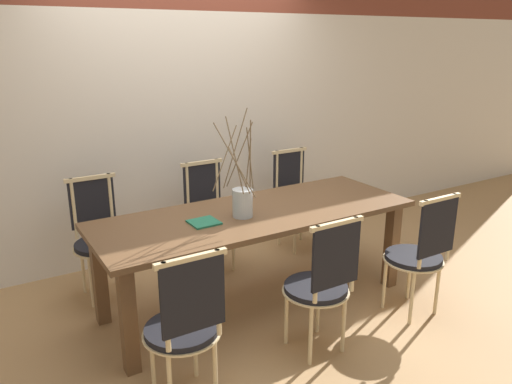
# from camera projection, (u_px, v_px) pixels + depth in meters

# --- Properties ---
(ground_plane) EXTENTS (16.00, 16.00, 0.00)m
(ground_plane) POSITION_uv_depth(u_px,v_px,m) (256.00, 302.00, 3.90)
(ground_plane) COLOR #A87F51
(wall_rear) EXTENTS (12.00, 0.06, 3.20)m
(wall_rear) POSITION_uv_depth(u_px,v_px,m) (182.00, 81.00, 4.48)
(wall_rear) COLOR beige
(wall_rear) RESTS_ON ground_plane
(dining_table) EXTENTS (2.40, 0.87, 0.75)m
(dining_table) POSITION_uv_depth(u_px,v_px,m) (256.00, 224.00, 3.71)
(dining_table) COLOR brown
(dining_table) RESTS_ON ground_plane
(chair_near_leftend) EXTENTS (0.43, 0.43, 0.95)m
(chair_near_leftend) POSITION_uv_depth(u_px,v_px,m) (185.00, 324.00, 2.68)
(chair_near_leftend) COLOR black
(chair_near_leftend) RESTS_ON ground_plane
(chair_near_left) EXTENTS (0.43, 0.43, 0.95)m
(chair_near_left) POSITION_uv_depth(u_px,v_px,m) (321.00, 282.00, 3.14)
(chair_near_left) COLOR black
(chair_near_left) RESTS_ON ground_plane
(chair_near_center) EXTENTS (0.43, 0.43, 0.95)m
(chair_near_center) POSITION_uv_depth(u_px,v_px,m) (420.00, 252.00, 3.58)
(chair_near_center) COLOR black
(chair_near_center) RESTS_ON ground_plane
(chair_far_leftend) EXTENTS (0.43, 0.43, 0.95)m
(chair_far_leftend) POSITION_uv_depth(u_px,v_px,m) (99.00, 234.00, 3.89)
(chair_far_leftend) COLOR black
(chair_far_leftend) RESTS_ON ground_plane
(chair_far_left) EXTENTS (0.43, 0.43, 0.95)m
(chair_far_left) POSITION_uv_depth(u_px,v_px,m) (209.00, 213.00, 4.36)
(chair_far_left) COLOR black
(chair_far_left) RESTS_ON ground_plane
(chair_far_center) EXTENTS (0.43, 0.43, 0.95)m
(chair_far_center) POSITION_uv_depth(u_px,v_px,m) (296.00, 197.00, 4.82)
(chair_far_center) COLOR black
(chair_far_center) RESTS_ON ground_plane
(vase_centerpiece) EXTENTS (0.34, 0.42, 0.76)m
(vase_centerpiece) POSITION_uv_depth(u_px,v_px,m) (242.00, 200.00, 3.54)
(vase_centerpiece) COLOR #B2BCC1
(vase_centerpiece) RESTS_ON dining_table
(book_stack) EXTENTS (0.20, 0.19, 0.01)m
(book_stack) POSITION_uv_depth(u_px,v_px,m) (204.00, 222.00, 3.44)
(book_stack) COLOR #1E6B4C
(book_stack) RESTS_ON dining_table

